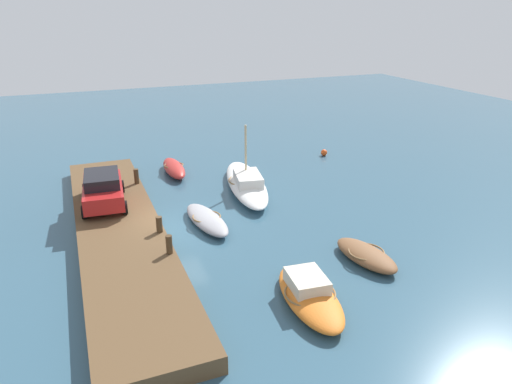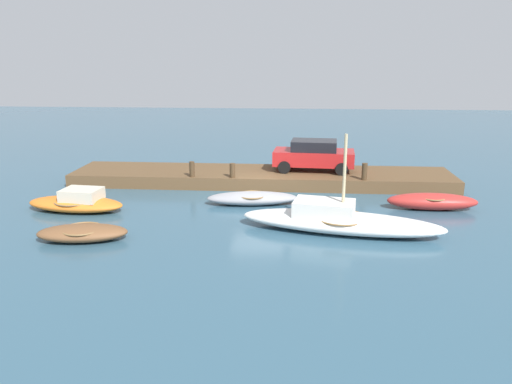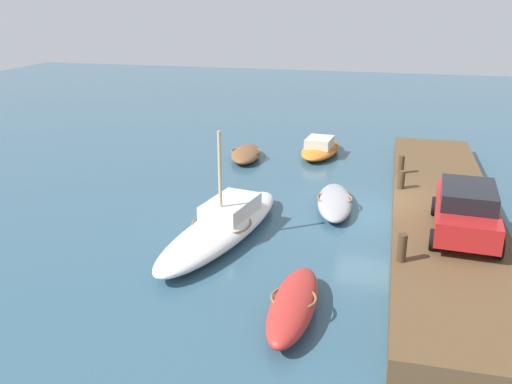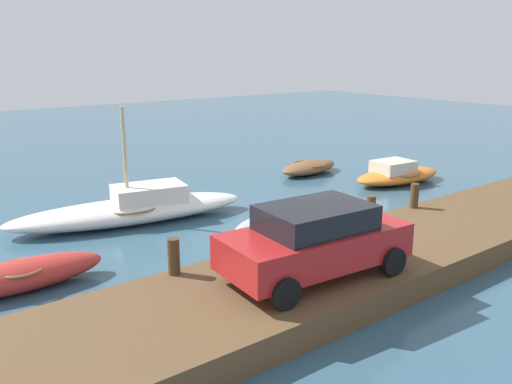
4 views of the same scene
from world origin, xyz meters
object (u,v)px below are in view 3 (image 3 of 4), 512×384
Objects in this scene: mooring_post_mid_west at (401,180)px; rowboat_red at (293,304)px; rowboat_brown at (246,154)px; sailboat_white at (223,225)px; parked_car at (466,210)px; motorboat_orange at (320,148)px; mooring_post_west at (402,248)px; mooring_post_mid_east at (401,165)px; rowboat_grey at (335,202)px.

rowboat_red is at bearing 163.80° from mooring_post_mid_west.
rowboat_brown is 0.88× the size of rowboat_red.
mooring_post_mid_west is (4.79, -5.85, 0.55)m from sailboat_white.
mooring_post_mid_west is 0.17× the size of parked_car.
motorboat_orange is 6.16× the size of mooring_post_mid_west.
motorboat_orange is 11.99m from parked_car.
mooring_post_mid_east is (8.50, 0.00, -0.03)m from mooring_post_west.
rowboat_brown is 0.43× the size of sailboat_white.
motorboat_orange is at bearing 5.74° from rowboat_red.
mooring_post_west is (-11.03, -7.55, 0.76)m from rowboat_brown.
sailboat_white is at bearing 176.18° from motorboat_orange.
motorboat_orange is 1.06× the size of rowboat_grey.
sailboat_white is at bearing 139.39° from mooring_post_mid_east.
parked_car is (-8.62, -9.48, 1.19)m from rowboat_brown.
mooring_post_mid_west is at bearing 0.00° from mooring_post_west.
rowboat_brown is 8.00m from mooring_post_mid_east.
mooring_post_mid_west reaches higher than rowboat_red.
mooring_post_mid_east is (2.03, 0.00, 0.03)m from mooring_post_mid_west.
mooring_post_mid_west is (9.08, -2.64, 0.63)m from rowboat_red.
mooring_post_mid_east is (6.82, -5.85, 0.58)m from sailboat_white.
motorboat_orange is 7.49m from mooring_post_mid_west.
mooring_post_west reaches higher than rowboat_brown.
sailboat_white reaches higher than mooring_post_mid_west.
parked_car is at bearing -162.40° from mooring_post_mid_east.
sailboat_white is 1.79× the size of motorboat_orange.
rowboat_grey is at bearing 142.75° from mooring_post_mid_east.
mooring_post_west reaches higher than mooring_post_mid_west.
mooring_post_mid_west is at bearing -70.38° from rowboat_grey.
rowboat_grey is 5.06× the size of mooring_post_west.
sailboat_white is 7.58m from mooring_post_mid_west.
rowboat_red is at bearing 172.32° from rowboat_grey.
rowboat_grey is (-5.75, -5.10, -0.00)m from rowboat_brown.
rowboat_brown is at bearing 51.92° from parked_car.
rowboat_brown is 4.13× the size of mooring_post_west.
mooring_post_west is (2.61, -2.64, 0.68)m from rowboat_red.
rowboat_red is at bearing -132.50° from sailboat_white.
mooring_post_mid_east is (-4.26, -4.01, 0.65)m from motorboat_orange.
mooring_post_mid_west is 4.52m from parked_car.
mooring_post_mid_east reaches higher than mooring_post_mid_west.
rowboat_red is 0.49× the size of sailboat_white.
sailboat_white is at bearing 129.33° from mooring_post_mid_west.
mooring_post_west is (-1.67, -5.85, 0.60)m from sailboat_white.
parked_car reaches higher than rowboat_brown.
sailboat_white is (-9.35, -1.70, 0.16)m from rowboat_brown.
mooring_post_west is (-12.76, -4.01, 0.67)m from motorboat_orange.
mooring_post_mid_west reaches higher than rowboat_grey.
mooring_post_mid_west is 2.03m from mooring_post_mid_east.
mooring_post_mid_west is at bearing 180.00° from mooring_post_mid_east.
sailboat_white is 9.56× the size of mooring_post_west.
parked_car is at bearing -140.29° from rowboat_brown.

